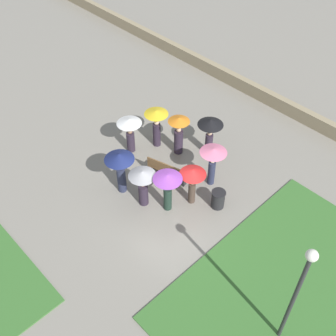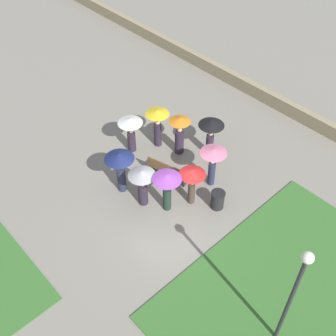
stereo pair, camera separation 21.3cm
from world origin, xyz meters
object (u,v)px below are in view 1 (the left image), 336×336
crowd_person_orange (179,132)px  crowd_person_navy (120,163)px  crowd_person_pink (213,158)px  crowd_person_purple (168,183)px  crowd_person_grey (143,181)px  lamp_post (299,287)px  crowd_person_yellow (156,122)px  park_bench (168,170)px  crowd_person_red (193,177)px  trash_bin (218,199)px  crowd_person_black (210,128)px  crowd_person_white (130,129)px

crowd_person_orange → crowd_person_navy: size_ratio=0.96×
crowd_person_orange → crowd_person_navy: (-0.06, 3.28, 0.32)m
crowd_person_pink → crowd_person_purple: (0.25, 2.24, -0.01)m
crowd_person_grey → lamp_post: bearing=-58.4°
crowd_person_orange → crowd_person_yellow: 1.10m
park_bench → crowd_person_red: 1.83m
lamp_post → crowd_person_purple: lamp_post is taller
crowd_person_pink → crowd_person_navy: (2.22, 2.90, 0.10)m
crowd_person_purple → crowd_person_navy: size_ratio=0.93×
trash_bin → crowd_person_orange: crowd_person_orange is taller
crowd_person_navy → lamp_post: bearing=-90.6°
crowd_person_navy → crowd_person_pink: bearing=-35.1°
crowd_person_purple → crowd_person_grey: bearing=151.0°
crowd_person_navy → crowd_person_black: 4.29m
crowd_person_navy → crowd_person_black: bearing=-9.9°
crowd_person_orange → park_bench: bearing=-7.6°
crowd_person_white → crowd_person_red: crowd_person_red is taller
crowd_person_purple → crowd_person_navy: crowd_person_navy is taller
crowd_person_purple → crowd_person_red: (-0.40, -0.92, -0.02)m
crowd_person_white → crowd_person_black: crowd_person_black is taller
trash_bin → crowd_person_navy: (3.26, 2.15, 1.10)m
trash_bin → crowd_person_white: crowd_person_white is taller
trash_bin → crowd_person_yellow: size_ratio=0.41×
crowd_person_pink → crowd_person_navy: 3.65m
crowd_person_purple → crowd_person_orange: (2.04, -2.62, -0.22)m
crowd_person_yellow → trash_bin: bearing=8.2°
crowd_person_grey → crowd_person_orange: bearing=57.3°
crowd_person_purple → crowd_person_orange: size_ratio=0.97×
trash_bin → crowd_person_red: size_ratio=0.44×
crowd_person_pink → crowd_person_grey: crowd_person_pink is taller
crowd_person_pink → crowd_person_orange: crowd_person_orange is taller
crowd_person_white → crowd_person_red: (-3.99, 0.25, 0.14)m
trash_bin → crowd_person_purple: (1.29, 1.49, 1.00)m
crowd_person_pink → crowd_person_navy: crowd_person_navy is taller
crowd_person_white → crowd_person_orange: crowd_person_orange is taller
crowd_person_grey → crowd_person_white: bearing=95.0°
crowd_person_pink → crowd_person_white: 3.98m
crowd_person_purple → crowd_person_pink: bearing=24.0°
crowd_person_pink → crowd_person_red: 1.32m
lamp_post → trash_bin: (4.76, -2.56, -2.48)m
crowd_person_white → crowd_person_purple: 3.77m
crowd_person_yellow → crowd_person_black: 2.37m
lamp_post → crowd_person_grey: (6.89, -0.58, -1.64)m
lamp_post → crowd_person_pink: size_ratio=2.38×
crowd_person_red → lamp_post: bearing=24.1°
crowd_person_red → crowd_person_black: crowd_person_black is taller
crowd_person_red → crowd_person_navy: crowd_person_navy is taller
crowd_person_black → trash_bin: bearing=43.5°
crowd_person_yellow → crowd_person_navy: (-1.09, 2.93, 0.18)m
crowd_person_orange → trash_bin: bearing=33.6°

